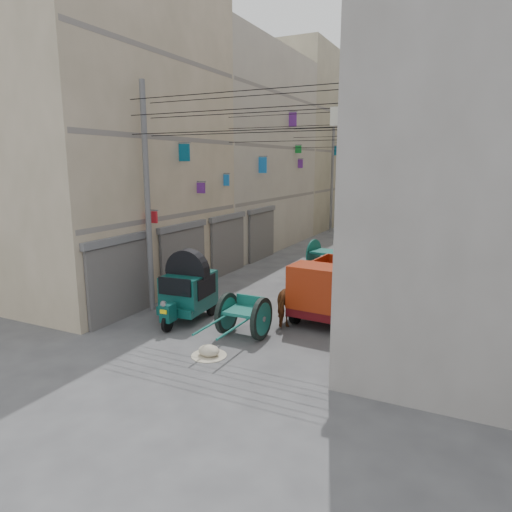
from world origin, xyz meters
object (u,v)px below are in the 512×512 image
Objects in this scene: distant_car_green at (386,217)px; auto_rickshaw at (188,288)px; second_cart at (327,254)px; horse at (293,300)px; mini_truck at (325,292)px; distant_car_white at (356,228)px; feed_sack at (209,351)px; distant_car_grey at (422,220)px; tonga_cart at (244,315)px.

auto_rickshaw is at bearing 100.05° from distant_car_green.
second_cart is 8.38m from horse.
distant_car_white is (-3.61, 18.69, -0.39)m from mini_truck.
mini_truck reaches higher than distant_car_white.
second_cart is at bearing 104.48° from distant_car_green.
auto_rickshaw is 0.76× the size of distant_car_white.
auto_rickshaw is 9.70m from second_cart.
horse is at bearing 115.22° from distant_car_white.
distant_car_green is at bearing 91.71° from feed_sack.
distant_car_white is at bearing -88.46° from horse.
second_cart is 3.05× the size of feed_sack.
second_cart is at bearing -100.46° from distant_car_grey.
mini_truck is at bearing 55.15° from tonga_cart.
mini_truck is 1.14m from horse.
feed_sack is 0.17× the size of distant_car_white.
second_cart reaches higher than distant_car_green.
auto_rickshaw is at bearing -89.76° from second_cart.
second_cart is 19.32m from distant_car_green.
auto_rickshaw reaches higher than distant_car_green.
horse is 0.53× the size of distant_car_white.
mini_truck is (1.79, 2.54, 0.31)m from tonga_cart.
distant_car_grey is 3.00m from distant_car_green.
tonga_cart is 4.68× the size of feed_sack.
feed_sack is at bearing -97.14° from distant_car_grey.
mini_truck is at bearing 118.14° from distant_car_white.
horse is at bearing -68.46° from second_cart.
distant_car_white is 1.07× the size of distant_car_grey.
second_cart is 0.57× the size of distant_car_grey.
tonga_cart is at bearing -18.18° from auto_rickshaw.
mini_truck is 1.08× the size of distant_car_white.
distant_car_green is at bearing 82.77° from auto_rickshaw.
second_cart is 11.86m from feed_sack.
distant_car_white is at bearing 97.74° from distant_car_green.
distant_car_white is (-2.73, 19.40, -0.19)m from horse.
distant_car_green is at bearing 100.26° from mini_truck.
distant_car_grey is (3.70, 8.05, -0.06)m from distant_car_white.
second_cart reaches higher than distant_car_white.
tonga_cart is (2.45, -0.59, -0.41)m from auto_rickshaw.
distant_car_grey is at bearing 86.60° from tonga_cart.
feed_sack is (-1.97, -4.29, -0.84)m from mini_truck.
distant_car_green is at bearing -77.76° from distant_car_white.
auto_rickshaw is 4.34× the size of feed_sack.
distant_car_green is (0.71, 8.17, 0.02)m from distant_car_white.
distant_car_green is (-0.59, 19.31, -0.14)m from second_cart.
tonga_cart is at bearing -75.32° from second_cart.
mini_truck reaches higher than tonga_cart.
feed_sack is 3.80m from horse.
distant_car_white is at bearing 95.18° from tonga_cart.
distant_car_grey is at bearing -98.51° from horse.
tonga_cart is 0.82× the size of distant_car_white.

